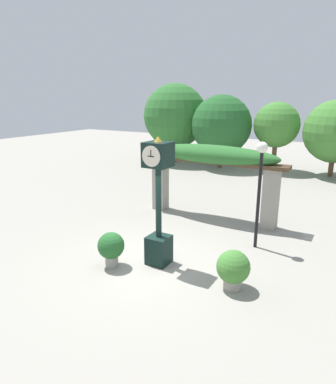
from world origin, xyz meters
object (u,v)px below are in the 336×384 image
(potted_plant_near_right, at_px, (233,268))
(lamp_post, at_px, (260,173))
(pedestal_clock, at_px, (159,203))
(potted_plant_near_left, at_px, (111,247))

(potted_plant_near_right, relative_size, lamp_post, 0.30)
(pedestal_clock, distance_m, potted_plant_near_left, 1.75)
(pedestal_clock, height_order, potted_plant_near_left, pedestal_clock)
(pedestal_clock, bearing_deg, lamp_post, 50.11)
(potted_plant_near_left, distance_m, lamp_post, 4.74)
(pedestal_clock, relative_size, potted_plant_near_left, 3.61)
(potted_plant_near_left, height_order, lamp_post, lamp_post)
(potted_plant_near_right, bearing_deg, lamp_post, 94.70)
(pedestal_clock, bearing_deg, potted_plant_near_left, -141.12)
(potted_plant_near_left, distance_m, potted_plant_near_right, 3.29)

